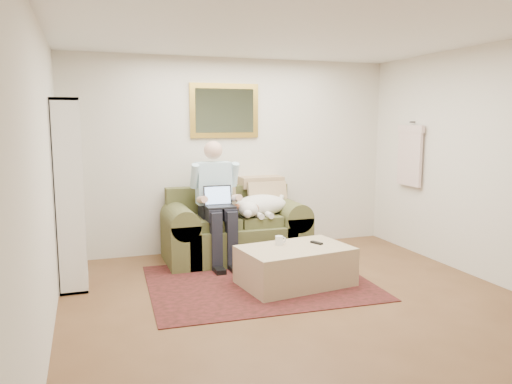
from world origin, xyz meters
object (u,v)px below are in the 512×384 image
sofa (235,234)px  sleeping_dog (261,205)px  bookshelf (70,193)px  laptop (219,201)px  coffee_mug (279,240)px  ottoman (295,266)px  seated_man (218,203)px

sofa → sleeping_dog: 0.51m
sleeping_dog → bookshelf: 2.33m
laptop → sleeping_dog: bearing=13.6°
coffee_mug → bookshelf: (-2.14, 0.69, 0.53)m
bookshelf → ottoman: bearing=-20.1°
laptop → sofa: bearing=41.0°
seated_man → coffee_mug: (0.45, -0.93, -0.29)m
seated_man → bookshelf: 1.73m
seated_man → bookshelf: (-1.69, -0.24, 0.24)m
laptop → sleeping_dog: laptop is taller
ottoman → bookshelf: (-2.27, 0.83, 0.79)m
seated_man → sleeping_dog: (0.60, 0.07, -0.07)m
seated_man → sleeping_dog: seated_man is taller
sleeping_dog → ottoman: (-0.01, -1.15, -0.48)m
laptop → ottoman: laptop is taller
coffee_mug → bookshelf: size_ratio=0.05×
ottoman → bookshelf: bearing=159.9°
bookshelf → seated_man: bearing=8.2°
sofa → bookshelf: (-1.96, -0.41, 0.69)m
laptop → coffee_mug: size_ratio=3.51×
ottoman → bookshelf: bookshelf is taller
sofa → bookshelf: 2.12m
coffee_mug → bookshelf: 2.31m
laptop → ottoman: bearing=-60.0°
seated_man → laptop: size_ratio=4.33×
ottoman → seated_man: bearing=118.3°
ottoman → coffee_mug: (-0.13, 0.15, 0.26)m
coffee_mug → sofa: bearing=99.3°
sleeping_dog → ottoman: 1.25m
seated_man → bookshelf: bearing=-171.8°
seated_man → coffee_mug: seated_man is taller
coffee_mug → bookshelf: bearing=162.2°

